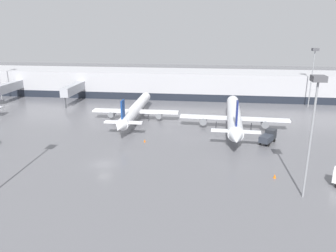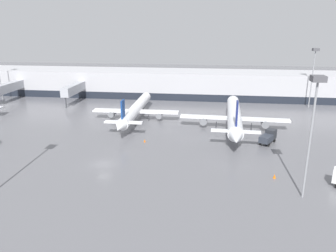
{
  "view_description": "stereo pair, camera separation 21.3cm",
  "coord_description": "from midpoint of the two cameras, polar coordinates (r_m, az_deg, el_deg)",
  "views": [
    {
      "loc": [
        18.51,
        -53.24,
        24.29
      ],
      "look_at": [
        9.85,
        15.37,
        3.0
      ],
      "focal_mm": 35.0,
      "sensor_mm": 36.0,
      "label": 1
    },
    {
      "loc": [
        18.72,
        -53.21,
        24.29
      ],
      "look_at": [
        9.85,
        15.37,
        3.0
      ],
      "focal_mm": 35.0,
      "sensor_mm": 36.0,
      "label": 2
    }
  ],
  "objects": [
    {
      "name": "parked_jet_0",
      "position": [
        87.79,
        -5.77,
        2.88
      ],
      "size": [
        23.05,
        37.75,
        8.31
      ],
      "rotation": [
        0.0,
        0.0,
        1.58
      ],
      "color": "white",
      "rests_on": "ground_plane"
    },
    {
      "name": "traffic_cone_1",
      "position": [
        71.35,
        -4.16,
        -2.57
      ],
      "size": [
        0.44,
        0.44,
        0.63
      ],
      "color": "orange",
      "rests_on": "ground_plane"
    },
    {
      "name": "traffic_cone_0",
      "position": [
        57.69,
        18.0,
        -8.29
      ],
      "size": [
        0.49,
        0.49,
        0.74
      ],
      "color": "orange",
      "rests_on": "ground_plane"
    },
    {
      "name": "service_truck_3",
      "position": [
        73.38,
        16.99,
        -1.76
      ],
      "size": [
        4.38,
        5.56,
        2.76
      ],
      "rotation": [
        0.0,
        0.0,
        1.04
      ],
      "color": "#2D333D",
      "rests_on": "ground_plane"
    },
    {
      "name": "apron_light_mast_3",
      "position": [
        108.48,
        24.01,
        10.31
      ],
      "size": [
        1.8,
        1.8,
        17.89
      ],
      "color": "gray",
      "rests_on": "ground_plane"
    },
    {
      "name": "apron_light_mast_2",
      "position": [
        48.58,
        24.16,
        3.63
      ],
      "size": [
        1.8,
        1.8,
        17.97
      ],
      "color": "gray",
      "rests_on": "ground_plane"
    },
    {
      "name": "terminal_building",
      "position": [
        118.29,
        -2.15,
        7.47
      ],
      "size": [
        160.0,
        31.3,
        9.0
      ],
      "color": "#B2B2B7",
      "rests_on": "ground_plane"
    },
    {
      "name": "parked_jet_1",
      "position": [
        81.29,
        11.35,
        1.75
      ],
      "size": [
        26.39,
        39.38,
        9.87
      ],
      "rotation": [
        0.0,
        0.0,
        1.53
      ],
      "color": "silver",
      "rests_on": "ground_plane"
    },
    {
      "name": "ground_plane",
      "position": [
        61.4,
        -11.16,
        -6.54
      ],
      "size": [
        320.0,
        320.0,
        0.0
      ],
      "primitive_type": "plane",
      "color": "slate"
    }
  ]
}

